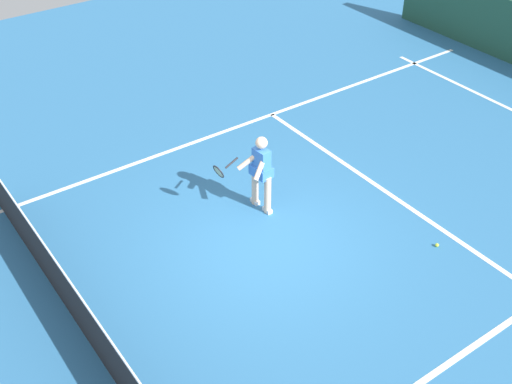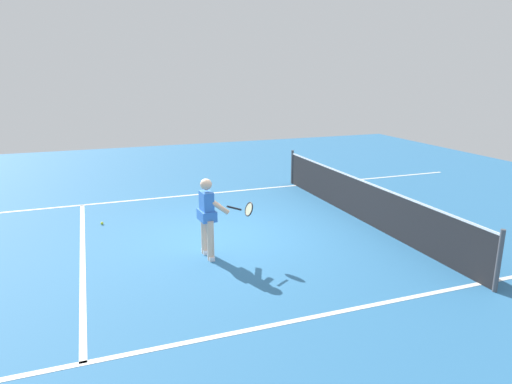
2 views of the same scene
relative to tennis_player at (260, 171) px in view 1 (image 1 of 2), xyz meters
The scene contains 7 objects.
ground_plane 1.37m from the tennis_player, 149.93° to the left, with size 26.29×26.29×0.00m, color teal.
service_line_marking 2.63m from the tennis_player, 111.79° to the right, with size 7.32×0.10×0.01m, color white.
sideline_left_marking 4.69m from the tennis_player, behind, with size 0.10×18.22×0.01m, color white.
sideline_right_marking 2.91m from the tennis_player, 11.10° to the left, with size 0.10×18.22×0.01m, color white.
court_net 4.11m from the tennis_player, 103.06° to the left, with size 8.00×0.08×1.07m.
tennis_player is the anchor object (origin of this frame).
tennis_ball_near 3.41m from the tennis_player, 145.32° to the right, with size 0.07×0.07×0.07m, color #D1E533.
Camera 1 is at (-7.07, 5.25, 7.60)m, focal length 46.04 mm.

